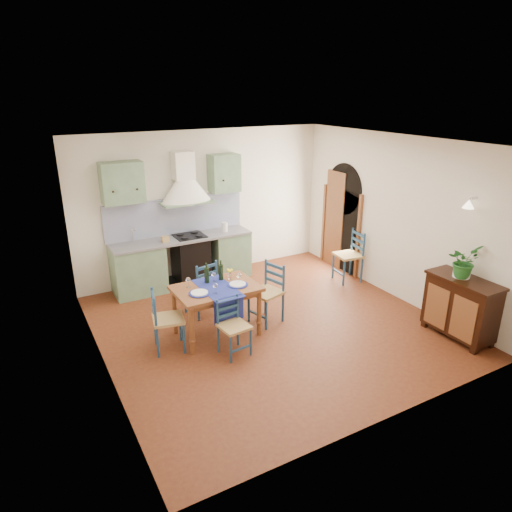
{
  "coord_description": "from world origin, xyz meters",
  "views": [
    {
      "loc": [
        -3.27,
        -5.45,
        3.5
      ],
      "look_at": [
        -0.09,
        0.3,
        1.07
      ],
      "focal_mm": 32.0,
      "sensor_mm": 36.0,
      "label": 1
    }
  ],
  "objects_px": {
    "chair_near": "(233,326)",
    "sideboard": "(461,306)",
    "potted_plant": "(464,261)",
    "dining_table": "(217,293)"
  },
  "relations": [
    {
      "from": "chair_near",
      "to": "sideboard",
      "type": "bearing_deg",
      "value": -21.15
    },
    {
      "from": "dining_table",
      "to": "potted_plant",
      "type": "xyz_separation_m",
      "value": [
        3.1,
        -1.72,
        0.49
      ]
    },
    {
      "from": "potted_plant",
      "to": "chair_near",
      "type": "bearing_deg",
      "value": 160.16
    },
    {
      "from": "sideboard",
      "to": "potted_plant",
      "type": "bearing_deg",
      "value": 84.28
    },
    {
      "from": "potted_plant",
      "to": "dining_table",
      "type": "bearing_deg",
      "value": 151.01
    },
    {
      "from": "dining_table",
      "to": "chair_near",
      "type": "xyz_separation_m",
      "value": [
        -0.03,
        -0.59,
        -0.26
      ]
    },
    {
      "from": "dining_table",
      "to": "potted_plant",
      "type": "distance_m",
      "value": 3.58
    },
    {
      "from": "chair_near",
      "to": "potted_plant",
      "type": "relative_size",
      "value": 1.68
    },
    {
      "from": "dining_table",
      "to": "potted_plant",
      "type": "relative_size",
      "value": 2.52
    },
    {
      "from": "potted_plant",
      "to": "sideboard",
      "type": "bearing_deg",
      "value": -95.72
    }
  ]
}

